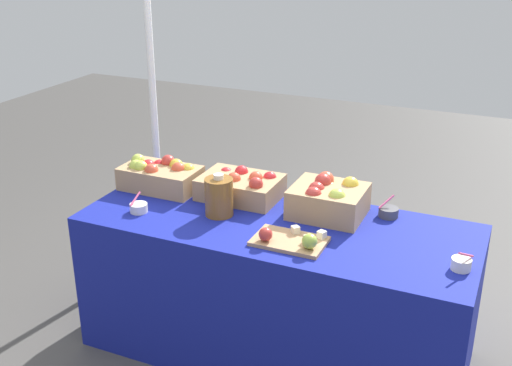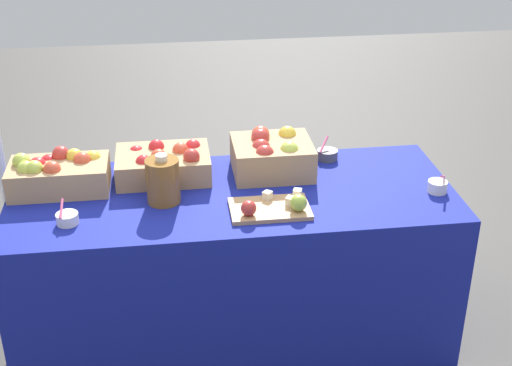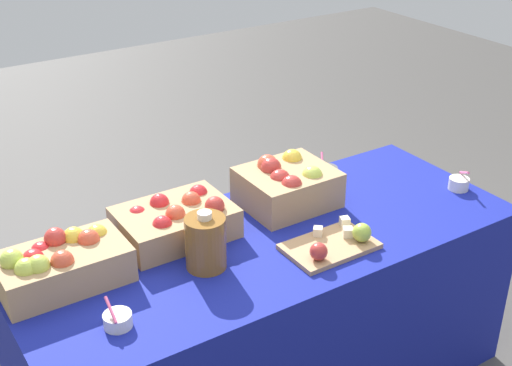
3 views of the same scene
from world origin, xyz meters
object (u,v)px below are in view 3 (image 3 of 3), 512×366
at_px(apple_crate_left, 62,263).
at_px(sample_bowl_mid, 459,183).
at_px(apple_crate_right, 287,184).
at_px(sample_bowl_far, 118,320).
at_px(sample_bowl_near, 326,172).
at_px(cutting_board_front, 334,243).
at_px(apple_crate_middle, 176,220).
at_px(cider_jug, 206,242).

distance_m(apple_crate_left, sample_bowl_mid, 1.62).
distance_m(apple_crate_left, apple_crate_right, 0.93).
bearing_deg(sample_bowl_far, sample_bowl_mid, 2.40).
distance_m(sample_bowl_mid, sample_bowl_far, 1.54).
xyz_separation_m(apple_crate_right, sample_bowl_mid, (0.67, -0.29, -0.06)).
distance_m(apple_crate_left, sample_bowl_near, 1.22).
xyz_separation_m(apple_crate_left, sample_bowl_near, (1.21, 0.14, -0.05)).
relative_size(sample_bowl_near, sample_bowl_far, 1.10).
height_order(apple_crate_left, sample_bowl_far, apple_crate_left).
height_order(apple_crate_right, sample_bowl_near, apple_crate_right).
height_order(cutting_board_front, sample_bowl_near, sample_bowl_near).
distance_m(apple_crate_middle, sample_bowl_far, 0.54).
relative_size(apple_crate_left, cutting_board_front, 1.28).
bearing_deg(apple_crate_middle, cutting_board_front, -42.47).
xyz_separation_m(sample_bowl_near, cider_jug, (-0.77, -0.32, 0.07)).
bearing_deg(cutting_board_front, apple_crate_left, 159.71).
bearing_deg(cider_jug, sample_bowl_far, -160.41).
bearing_deg(cider_jug, apple_crate_right, 24.08).
xyz_separation_m(sample_bowl_far, cider_jug, (0.38, 0.14, 0.07)).
relative_size(apple_crate_right, sample_bowl_mid, 3.44).
height_order(apple_crate_left, apple_crate_right, apple_crate_right).
height_order(apple_crate_left, cutting_board_front, apple_crate_left).
relative_size(sample_bowl_far, cider_jug, 0.43).
bearing_deg(cutting_board_front, sample_bowl_mid, 6.41).
bearing_deg(cider_jug, sample_bowl_near, 22.43).
xyz_separation_m(apple_crate_right, sample_bowl_near, (0.28, 0.10, -0.06)).
height_order(apple_crate_left, cider_jug, cider_jug).
xyz_separation_m(apple_crate_middle, cider_jug, (-0.01, -0.24, 0.03)).
height_order(apple_crate_middle, apple_crate_right, apple_crate_right).
height_order(sample_bowl_near, sample_bowl_far, sample_bowl_near).
xyz_separation_m(apple_crate_left, apple_crate_right, (0.93, 0.05, 0.01)).
bearing_deg(apple_crate_right, sample_bowl_near, 19.45).
xyz_separation_m(apple_crate_left, apple_crate_middle, (0.45, 0.07, -0.01)).
bearing_deg(apple_crate_middle, cider_jug, -92.04).
xyz_separation_m(cutting_board_front, sample_bowl_mid, (0.72, 0.08, 0.00)).
bearing_deg(sample_bowl_mid, apple_crate_middle, 164.93).
bearing_deg(cider_jug, cutting_board_front, -19.23).
distance_m(sample_bowl_near, sample_bowl_far, 1.23).
bearing_deg(apple_crate_left, sample_bowl_mid, -8.63).
relative_size(apple_crate_middle, sample_bowl_mid, 4.03).
bearing_deg(apple_crate_right, sample_bowl_far, -157.86).
bearing_deg(apple_crate_right, cutting_board_front, -97.88).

